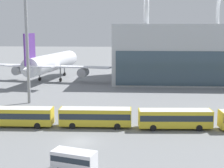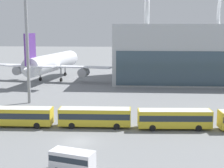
{
  "view_description": "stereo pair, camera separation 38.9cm",
  "coord_description": "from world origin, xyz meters",
  "px_view_note": "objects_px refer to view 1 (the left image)",
  "views": [
    {
      "loc": [
        7.3,
        -45.67,
        16.03
      ],
      "look_at": [
        3.12,
        24.9,
        4.0
      ],
      "focal_mm": 55.0,
      "sensor_mm": 36.0,
      "label": 1
    },
    {
      "loc": [
        7.68,
        -45.65,
        16.03
      ],
      "look_at": [
        3.12,
        24.9,
        4.0
      ],
      "focal_mm": 55.0,
      "sensor_mm": 36.0,
      "label": 2
    }
  ],
  "objects_px": {
    "floodlight_mast": "(26,8)",
    "shuttle_bus_2": "(95,116)",
    "airliner_at_gate_far": "(51,63)",
    "service_van_foreground": "(74,160)",
    "shuttle_bus_1": "(17,115)",
    "shuttle_bus_3": "(175,118)"
  },
  "relations": [
    {
      "from": "airliner_at_gate_far",
      "to": "shuttle_bus_3",
      "type": "height_order",
      "value": "airliner_at_gate_far"
    },
    {
      "from": "floodlight_mast",
      "to": "airliner_at_gate_far",
      "type": "bearing_deg",
      "value": 94.42
    },
    {
      "from": "shuttle_bus_1",
      "to": "shuttle_bus_2",
      "type": "height_order",
      "value": "same"
    },
    {
      "from": "airliner_at_gate_far",
      "to": "service_van_foreground",
      "type": "relative_size",
      "value": 6.9
    },
    {
      "from": "shuttle_bus_2",
      "to": "service_van_foreground",
      "type": "relative_size",
      "value": 2.18
    },
    {
      "from": "shuttle_bus_2",
      "to": "shuttle_bus_1",
      "type": "bearing_deg",
      "value": -179.18
    },
    {
      "from": "shuttle_bus_1",
      "to": "service_van_foreground",
      "type": "relative_size",
      "value": 2.17
    },
    {
      "from": "airliner_at_gate_far",
      "to": "shuttle_bus_1",
      "type": "relative_size",
      "value": 3.17
    },
    {
      "from": "service_van_foreground",
      "to": "floodlight_mast",
      "type": "relative_size",
      "value": 0.18
    },
    {
      "from": "shuttle_bus_2",
      "to": "shuttle_bus_3",
      "type": "xyz_separation_m",
      "value": [
        12.58,
        -0.24,
        0.0
      ]
    },
    {
      "from": "shuttle_bus_2",
      "to": "service_van_foreground",
      "type": "bearing_deg",
      "value": -92.83
    },
    {
      "from": "shuttle_bus_1",
      "to": "shuttle_bus_2",
      "type": "xyz_separation_m",
      "value": [
        12.58,
        0.42,
        0.0
      ]
    },
    {
      "from": "shuttle_bus_1",
      "to": "service_van_foreground",
      "type": "xyz_separation_m",
      "value": [
        12.06,
        -16.9,
        -0.37
      ]
    },
    {
      "from": "shuttle_bus_1",
      "to": "airliner_at_gate_far",
      "type": "bearing_deg",
      "value": 95.76
    },
    {
      "from": "floodlight_mast",
      "to": "shuttle_bus_2",
      "type": "bearing_deg",
      "value": -46.14
    },
    {
      "from": "airliner_at_gate_far",
      "to": "shuttle_bus_3",
      "type": "xyz_separation_m",
      "value": [
        30.56,
        -46.0,
        -3.5
      ]
    },
    {
      "from": "shuttle_bus_3",
      "to": "shuttle_bus_2",
      "type": "bearing_deg",
      "value": 175.87
    },
    {
      "from": "service_van_foreground",
      "to": "shuttle_bus_3",
      "type": "bearing_deg",
      "value": -110.11
    },
    {
      "from": "airliner_at_gate_far",
      "to": "shuttle_bus_2",
      "type": "height_order",
      "value": "airliner_at_gate_far"
    },
    {
      "from": "shuttle_bus_1",
      "to": "floodlight_mast",
      "type": "distance_m",
      "value": 24.63
    },
    {
      "from": "shuttle_bus_1",
      "to": "floodlight_mast",
      "type": "bearing_deg",
      "value": 99.67
    },
    {
      "from": "shuttle_bus_1",
      "to": "shuttle_bus_3",
      "type": "xyz_separation_m",
      "value": [
        25.16,
        0.19,
        0.0
      ]
    }
  ]
}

